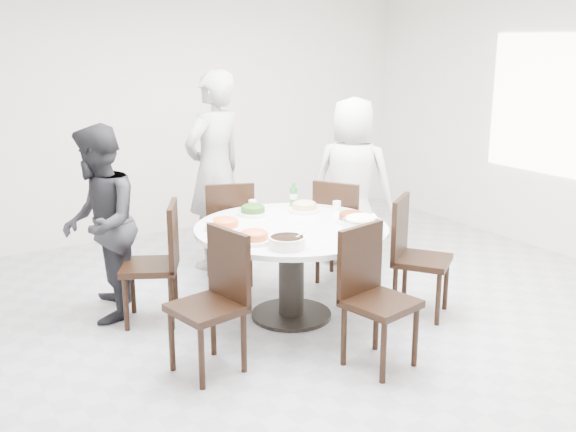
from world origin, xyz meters
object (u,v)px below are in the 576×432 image
dining_table (291,272)px  beverage_bottle (294,194)px  chair_n (228,231)px  diner_right (352,182)px  rice_bowl (360,227)px  diner_middle (215,171)px  soup_bowl (287,242)px  chair_se (422,258)px  chair_sw (206,305)px  chair_s (381,300)px  chair_ne (343,230)px  chair_nw (150,264)px

dining_table → beverage_bottle: (0.34, 0.51, 0.48)m
chair_n → diner_right: 1.32m
diner_right → rice_bowl: size_ratio=5.93×
diner_right → rice_bowl: bearing=106.8°
chair_n → beverage_bottle: (0.40, -0.47, 0.38)m
chair_n → dining_table: bearing=114.0°
diner_middle → soup_bowl: diner_middle is taller
dining_table → chair_se: 1.04m
chair_sw → beverage_bottle: (1.29, 0.99, 0.38)m
chair_se → beverage_bottle: size_ratio=4.36×
chair_s → soup_bowl: 0.75m
chair_se → soup_bowl: chair_se is taller
chair_ne → diner_right: (0.37, 0.36, 0.34)m
chair_sw → chair_se: size_ratio=1.00×
chair_nw → chair_se: same height
chair_s → chair_nw: bearing=113.1°
chair_nw → chair_sw: same height
chair_n → chair_sw: size_ratio=1.00×
chair_nw → chair_sw: bearing=29.1°
diner_right → diner_middle: 1.32m
chair_ne → rice_bowl: 1.12m
chair_ne → soup_bowl: bearing=95.7°
chair_se → rice_bowl: size_ratio=3.47×
chair_s → diner_middle: (-0.02, 2.46, 0.46)m
chair_n → chair_nw: same height
chair_n → chair_sw: bearing=78.9°
chair_sw → diner_right: size_ratio=0.58×
chair_se → chair_s: bearing=175.8°
chair_n → beverage_bottle: 0.72m
diner_middle → beverage_bottle: size_ratio=8.62×
chair_nw → chair_se: (1.89, -1.00, 0.00)m
chair_s → diner_right: diner_right is taller
soup_bowl → beverage_bottle: beverage_bottle is taller
chair_ne → chair_sw: 2.02m
chair_ne → chair_n: (-0.90, 0.51, 0.00)m
chair_sw → beverage_bottle: bearing=116.6°
diner_middle → beverage_bottle: bearing=89.2°
chair_s → beverage_bottle: size_ratio=4.36×
chair_nw → diner_middle: bearing=160.5°
chair_nw → beverage_bottle: beverage_bottle is taller
chair_ne → diner_right: size_ratio=0.58×
chair_nw → dining_table: bearing=90.7°
dining_table → soup_bowl: size_ratio=5.83×
chair_sw → diner_middle: size_ratio=0.51×
dining_table → diner_middle: bearing=88.2°
chair_nw → diner_right: (2.18, 0.33, 0.34)m
chair_n → chair_se: bearing=144.0°
chair_s → rice_bowl: size_ratio=3.47×
chair_se → diner_right: diner_right is taller
chair_n → soup_bowl: size_ratio=3.69×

